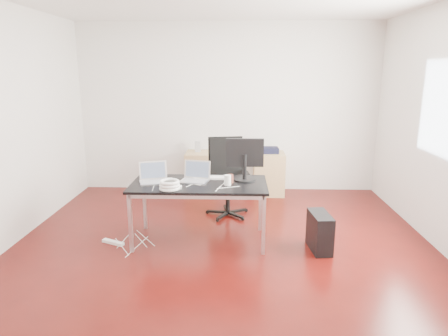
{
  "coord_description": "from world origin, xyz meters",
  "views": [
    {
      "loc": [
        0.17,
        -4.24,
        2.03
      ],
      "look_at": [
        0.0,
        0.55,
        0.85
      ],
      "focal_mm": 32.0,
      "sensor_mm": 36.0,
      "label": 1
    }
  ],
  "objects_px": {
    "filing_cabinet_left": "(201,173)",
    "filing_cabinet_right": "(269,173)",
    "desk": "(199,187)",
    "office_chair": "(227,173)",
    "pc_tower": "(320,232)"
  },
  "relations": [
    {
      "from": "filing_cabinet_left",
      "to": "filing_cabinet_right",
      "type": "height_order",
      "value": "same"
    },
    {
      "from": "desk",
      "to": "filing_cabinet_right",
      "type": "bearing_deg",
      "value": 63.41
    },
    {
      "from": "office_chair",
      "to": "filing_cabinet_right",
      "type": "distance_m",
      "value": 1.21
    },
    {
      "from": "office_chair",
      "to": "pc_tower",
      "type": "relative_size",
      "value": 2.4
    },
    {
      "from": "desk",
      "to": "filing_cabinet_right",
      "type": "distance_m",
      "value": 2.2
    },
    {
      "from": "desk",
      "to": "filing_cabinet_right",
      "type": "xyz_separation_m",
      "value": [
        0.97,
        1.94,
        -0.33
      ]
    },
    {
      "from": "office_chair",
      "to": "filing_cabinet_right",
      "type": "bearing_deg",
      "value": 45.87
    },
    {
      "from": "filing_cabinet_left",
      "to": "filing_cabinet_right",
      "type": "bearing_deg",
      "value": 0.0
    },
    {
      "from": "office_chair",
      "to": "pc_tower",
      "type": "distance_m",
      "value": 1.66
    },
    {
      "from": "office_chair",
      "to": "pc_tower",
      "type": "bearing_deg",
      "value": -56.6
    },
    {
      "from": "desk",
      "to": "pc_tower",
      "type": "relative_size",
      "value": 3.56
    },
    {
      "from": "desk",
      "to": "filing_cabinet_right",
      "type": "relative_size",
      "value": 2.29
    },
    {
      "from": "desk",
      "to": "pc_tower",
      "type": "bearing_deg",
      "value": -8.59
    },
    {
      "from": "desk",
      "to": "filing_cabinet_right",
      "type": "height_order",
      "value": "desk"
    },
    {
      "from": "desk",
      "to": "filing_cabinet_left",
      "type": "distance_m",
      "value": 1.98
    }
  ]
}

